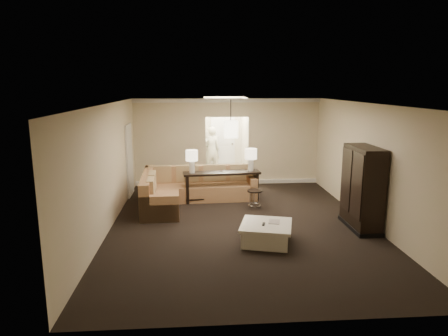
{
  "coord_description": "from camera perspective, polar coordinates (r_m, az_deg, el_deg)",
  "views": [
    {
      "loc": [
        -1.05,
        -8.86,
        3.2
      ],
      "look_at": [
        -0.31,
        1.2,
        1.11
      ],
      "focal_mm": 32.0,
      "sensor_mm": 36.0,
      "label": 1
    }
  ],
  "objects": [
    {
      "name": "ceiling",
      "position": [
        8.94,
        2.56,
        9.14
      ],
      "size": [
        6.0,
        8.0,
        0.02
      ],
      "primitive_type": "cube",
      "color": "silver",
      "rests_on": "wall_back"
    },
    {
      "name": "crown_molding",
      "position": [
        12.87,
        0.48,
        9.62
      ],
      "size": [
        6.0,
        0.1,
        0.12
      ],
      "primitive_type": "cube",
      "color": "silver",
      "rests_on": "wall_back"
    },
    {
      "name": "table_lamp_left",
      "position": [
        10.96,
        -4.63,
        1.46
      ],
      "size": [
        0.33,
        0.33,
        0.64
      ],
      "color": "white",
      "rests_on": "console_table"
    },
    {
      "name": "pendant_light",
      "position": [
        11.68,
        0.97,
        5.58
      ],
      "size": [
        0.38,
        0.38,
        1.09
      ],
      "color": "black",
      "rests_on": "ceiling"
    },
    {
      "name": "coffee_table",
      "position": [
        8.4,
        6.04,
        -9.2
      ],
      "size": [
        1.25,
        1.25,
        0.43
      ],
      "rotation": [
        0.0,
        0.0,
        -0.26
      ],
      "color": "silver",
      "rests_on": "ground"
    },
    {
      "name": "sectional_sofa",
      "position": [
        11.08,
        -5.18,
        -3.11
      ],
      "size": [
        3.18,
        2.54,
        0.94
      ],
      "rotation": [
        0.0,
        0.0,
        0.04
      ],
      "color": "brown",
      "rests_on": "ground"
    },
    {
      "name": "console_table",
      "position": [
        11.22,
        -0.32,
        -2.23
      ],
      "size": [
        2.19,
        0.68,
        0.83
      ],
      "rotation": [
        0.0,
        0.0,
        0.09
      ],
      "color": "black",
      "rests_on": "ground"
    },
    {
      "name": "drink_table",
      "position": [
        10.57,
        4.41,
        -3.92
      ],
      "size": [
        0.4,
        0.4,
        0.5
      ],
      "rotation": [
        0.0,
        0.0,
        0.27
      ],
      "color": "black",
      "rests_on": "ground"
    },
    {
      "name": "wall_back",
      "position": [
        13.03,
        0.45,
        3.77
      ],
      "size": [
        6.0,
        0.04,
        2.8
      ],
      "primitive_type": "cube",
      "color": "beige",
      "rests_on": "ground"
    },
    {
      "name": "ground",
      "position": [
        9.48,
        2.41,
        -8.01
      ],
      "size": [
        8.0,
        8.0,
        0.0
      ],
      "primitive_type": "plane",
      "color": "black",
      "rests_on": "ground"
    },
    {
      "name": "armoire",
      "position": [
        9.5,
        19.13,
        -2.94
      ],
      "size": [
        0.56,
        1.31,
        1.88
      ],
      "color": "black",
      "rests_on": "ground"
    },
    {
      "name": "wall_left",
      "position": [
        9.25,
        -16.3,
        0.03
      ],
      "size": [
        0.04,
        8.0,
        2.8
      ],
      "primitive_type": "cube",
      "color": "beige",
      "rests_on": "ground"
    },
    {
      "name": "person",
      "position": [
        14.65,
        -1.82,
        2.92
      ],
      "size": [
        0.8,
        0.64,
        1.92
      ],
      "primitive_type": "imported",
      "rotation": [
        0.0,
        0.0,
        3.43
      ],
      "color": "beige",
      "rests_on": "ground"
    },
    {
      "name": "table_lamp_right",
      "position": [
        11.22,
        3.87,
        1.71
      ],
      "size": [
        0.33,
        0.33,
        0.64
      ],
      "color": "white",
      "rests_on": "console_table"
    },
    {
      "name": "foyer",
      "position": [
        14.37,
        0.01,
        4.12
      ],
      "size": [
        1.44,
        2.02,
        2.8
      ],
      "color": "silver",
      "rests_on": "ground"
    },
    {
      "name": "wall_right",
      "position": [
        9.91,
        19.99,
        0.54
      ],
      "size": [
        0.04,
        8.0,
        2.8
      ],
      "primitive_type": "cube",
      "color": "beige",
      "rests_on": "ground"
    },
    {
      "name": "baseboard",
      "position": [
        13.23,
        0.46,
        -2.01
      ],
      "size": [
        6.0,
        0.1,
        0.12
      ],
      "primitive_type": "cube",
      "color": "silver",
      "rests_on": "ground"
    },
    {
      "name": "wall_front",
      "position": [
        5.29,
        7.54,
        -8.25
      ],
      "size": [
        6.0,
        0.04,
        2.8
      ],
      "primitive_type": "cube",
      "color": "beige",
      "rests_on": "ground"
    },
    {
      "name": "side_door",
      "position": [
        12.02,
        -13.34,
        1.09
      ],
      "size": [
        0.05,
        0.9,
        2.1
      ],
      "primitive_type": "cube",
      "color": "silver",
      "rests_on": "ground"
    }
  ]
}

